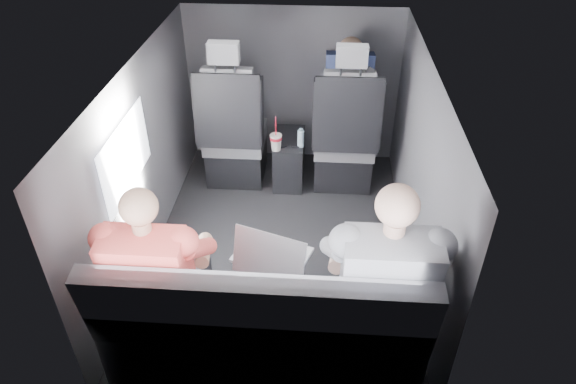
# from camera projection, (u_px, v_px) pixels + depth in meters

# --- Properties ---
(floor) EXTENTS (2.60, 2.60, 0.00)m
(floor) POSITION_uv_depth(u_px,v_px,m) (281.00, 245.00, 3.72)
(floor) COLOR black
(floor) RESTS_ON ground
(ceiling) EXTENTS (2.60, 2.60, 0.00)m
(ceiling) POSITION_uv_depth(u_px,v_px,m) (279.00, 68.00, 2.95)
(ceiling) COLOR #B2B2AD
(ceiling) RESTS_ON panel_back
(panel_left) EXTENTS (0.02, 2.60, 1.35)m
(panel_left) POSITION_uv_depth(u_px,v_px,m) (145.00, 162.00, 3.39)
(panel_left) COLOR #56565B
(panel_left) RESTS_ON floor
(panel_right) EXTENTS (0.02, 2.60, 1.35)m
(panel_right) POSITION_uv_depth(u_px,v_px,m) (420.00, 172.00, 3.28)
(panel_right) COLOR #56565B
(panel_right) RESTS_ON floor
(panel_front) EXTENTS (1.80, 0.02, 1.35)m
(panel_front) POSITION_uv_depth(u_px,v_px,m) (293.00, 86.00, 4.40)
(panel_front) COLOR #56565B
(panel_front) RESTS_ON floor
(panel_back) EXTENTS (1.80, 0.02, 1.35)m
(panel_back) POSITION_uv_depth(u_px,v_px,m) (256.00, 323.00, 2.28)
(panel_back) COLOR #56565B
(panel_back) RESTS_ON floor
(side_window) EXTENTS (0.02, 0.75, 0.42)m
(side_window) POSITION_uv_depth(u_px,v_px,m) (126.00, 156.00, 3.01)
(side_window) COLOR white
(side_window) RESTS_ON panel_left
(seatbelt) EXTENTS (0.35, 0.11, 0.59)m
(seatbelt) POSITION_uv_depth(u_px,v_px,m) (348.00, 107.00, 3.78)
(seatbelt) COLOR black
(seatbelt) RESTS_ON front_seat_right
(front_seat_left) EXTENTS (0.52, 0.58, 1.26)m
(front_seat_left) POSITION_uv_depth(u_px,v_px,m) (234.00, 139.00, 4.20)
(front_seat_left) COLOR black
(front_seat_left) RESTS_ON floor
(front_seat_right) EXTENTS (0.52, 0.58, 1.26)m
(front_seat_right) POSITION_uv_depth(u_px,v_px,m) (344.00, 142.00, 4.15)
(front_seat_right) COLOR black
(front_seat_right) RESTS_ON floor
(center_console) EXTENTS (0.24, 0.48, 0.41)m
(center_console) POSITION_uv_depth(u_px,v_px,m) (289.00, 159.00, 4.33)
(center_console) COLOR black
(center_console) RESTS_ON floor
(rear_bench) EXTENTS (1.60, 0.57, 0.92)m
(rear_bench) POSITION_uv_depth(u_px,v_px,m) (264.00, 335.00, 2.68)
(rear_bench) COLOR slate
(rear_bench) RESTS_ON floor
(soda_cup) EXTENTS (0.09, 0.09, 0.29)m
(soda_cup) POSITION_uv_depth(u_px,v_px,m) (276.00, 142.00, 4.02)
(soda_cup) COLOR white
(soda_cup) RESTS_ON center_console
(water_bottle) EXTENTS (0.06, 0.06, 0.16)m
(water_bottle) POSITION_uv_depth(u_px,v_px,m) (301.00, 138.00, 4.06)
(water_bottle) COLOR #A9C7E5
(water_bottle) RESTS_ON center_console
(laptop_white) EXTENTS (0.37, 0.36, 0.25)m
(laptop_white) POSITION_uv_depth(u_px,v_px,m) (169.00, 255.00, 2.71)
(laptop_white) COLOR white
(laptop_white) RESTS_ON passenger_rear_left
(laptop_silver) EXTENTS (0.45, 0.46, 0.27)m
(laptop_silver) POSITION_uv_depth(u_px,v_px,m) (271.00, 256.00, 2.69)
(laptop_silver) COLOR #ADADB2
(laptop_silver) RESTS_ON rear_bench
(laptop_black) EXTENTS (0.34, 0.32, 0.22)m
(laptop_black) POSITION_uv_depth(u_px,v_px,m) (382.00, 258.00, 2.69)
(laptop_black) COLOR black
(laptop_black) RESTS_ON passenger_rear_right
(passenger_rear_left) EXTENTS (0.49, 0.61, 1.21)m
(passenger_rear_left) POSITION_uv_depth(u_px,v_px,m) (161.00, 273.00, 2.61)
(passenger_rear_left) COLOR #36373B
(passenger_rear_left) RESTS_ON rear_bench
(passenger_rear_right) EXTENTS (0.54, 0.65, 1.28)m
(passenger_rear_right) POSITION_uv_depth(u_px,v_px,m) (382.00, 280.00, 2.53)
(passenger_rear_right) COLOR navy
(passenger_rear_right) RESTS_ON rear_bench
(passenger_front_right) EXTENTS (0.38, 0.38, 0.74)m
(passenger_front_right) POSITION_uv_depth(u_px,v_px,m) (348.00, 90.00, 4.16)
(passenger_front_right) COLOR navy
(passenger_front_right) RESTS_ON front_seat_right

